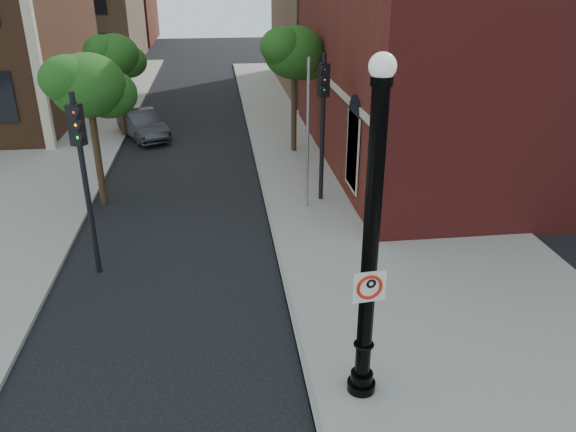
{
  "coord_description": "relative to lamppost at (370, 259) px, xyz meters",
  "views": [
    {
      "loc": [
        0.55,
        -8.55,
        7.69
      ],
      "look_at": [
        1.88,
        2.0,
        2.93
      ],
      "focal_mm": 35.0,
      "sensor_mm": 36.0,
      "label": 1
    }
  ],
  "objects": [
    {
      "name": "ground",
      "position": [
        -3.05,
        0.17,
        -3.01
      ],
      "size": [
        120.0,
        120.0,
        0.0
      ],
      "primitive_type": "plane",
      "color": "black",
      "rests_on": "ground"
    },
    {
      "name": "sidewalk_right",
      "position": [
        2.95,
        10.17,
        -2.95
      ],
      "size": [
        8.0,
        60.0,
        0.12
      ],
      "primitive_type": "cube",
      "color": "gray",
      "rests_on": "ground"
    },
    {
      "name": "sidewalk_left",
      "position": [
        -12.05,
        18.17,
        -2.95
      ],
      "size": [
        10.0,
        50.0,
        0.12
      ],
      "primitive_type": "cube",
      "color": "gray",
      "rests_on": "ground"
    },
    {
      "name": "curb_edge",
      "position": [
        -1.0,
        10.17,
        -2.94
      ],
      "size": [
        0.1,
        60.0,
        0.14
      ],
      "primitive_type": "cube",
      "color": "gray",
      "rests_on": "ground"
    },
    {
      "name": "lamppost",
      "position": [
        0.0,
        0.0,
        0.0
      ],
      "size": [
        0.55,
        0.55,
        6.52
      ],
      "color": "black",
      "rests_on": "ground"
    },
    {
      "name": "no_parking_sign",
      "position": [
        -0.02,
        -0.17,
        -0.46
      ],
      "size": [
        0.61,
        0.11,
        0.61
      ],
      "rotation": [
        0.0,
        0.0,
        0.11
      ],
      "color": "white",
      "rests_on": "ground"
    },
    {
      "name": "parked_car",
      "position": [
        -6.14,
        18.79,
        -2.34
      ],
      "size": [
        2.99,
        4.3,
        1.34
      ],
      "primitive_type": "imported",
      "rotation": [
        0.0,
        0.0,
        0.43
      ],
      "color": "#29292D",
      "rests_on": "ground"
    },
    {
      "name": "traffic_signal_left",
      "position": [
        -5.96,
        5.6,
        0.32
      ],
      "size": [
        0.4,
        0.44,
        4.95
      ],
      "rotation": [
        0.0,
        0.0,
        -0.43
      ],
      "color": "black",
      "rests_on": "ground"
    },
    {
      "name": "traffic_signal_right",
      "position": [
        0.96,
        9.76,
        0.46
      ],
      "size": [
        0.38,
        0.45,
        5.15
      ],
      "rotation": [
        0.0,
        0.0,
        0.24
      ],
      "color": "black",
      "rests_on": "ground"
    },
    {
      "name": "utility_pole",
      "position": [
        0.38,
        9.25,
        -0.46
      ],
      "size": [
        0.1,
        0.1,
        5.1
      ],
      "primitive_type": "cylinder",
      "color": "#999999",
      "rests_on": "ground"
    },
    {
      "name": "street_tree_a",
      "position": [
        -6.61,
        10.58,
        1.08
      ],
      "size": [
        2.88,
        2.6,
        5.19
      ],
      "color": "#352415",
      "rests_on": "ground"
    },
    {
      "name": "street_tree_b",
      "position": [
        -7.1,
        19.17,
        0.82
      ],
      "size": [
        2.7,
        2.44,
        4.86
      ],
      "color": "#352415",
      "rests_on": "ground"
    },
    {
      "name": "street_tree_c",
      "position": [
        0.82,
        15.62,
        1.3
      ],
      "size": [
        3.03,
        2.74,
        5.46
      ],
      "color": "#352415",
      "rests_on": "ground"
    }
  ]
}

